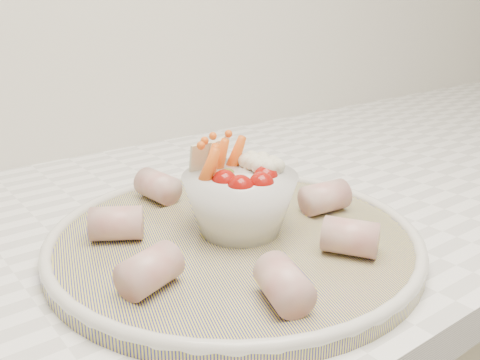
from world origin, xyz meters
TOP-DOWN VIEW (x-y plane):
  - serving_platter at (-0.15, 1.35)m, footprint 0.47×0.47m
  - veggie_bowl at (-0.14, 1.35)m, footprint 0.12×0.12m
  - cured_meat_rolls at (-0.15, 1.35)m, footprint 0.29×0.31m

SIDE VIEW (x-z plane):
  - serving_platter at x=-0.15m, z-range 0.92..0.94m
  - cured_meat_rolls at x=-0.15m, z-range 0.94..0.97m
  - veggie_bowl at x=-0.14m, z-range 0.92..1.02m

